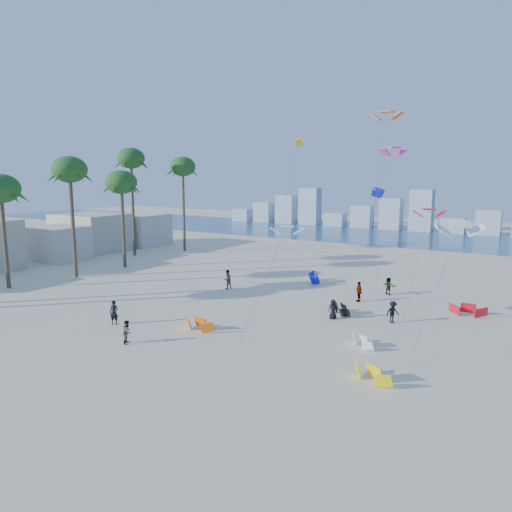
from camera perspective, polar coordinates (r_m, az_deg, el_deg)
The scene contains 10 objects.
ground at distance 31.92m, azimuth -20.58°, elevation -11.64°, with size 220.00×220.00×0.00m, color beige.
ocean at distance 93.62m, azimuth 16.77°, elevation 2.31°, with size 220.00×220.00×0.00m, color navy.
kitesurfer_near at distance 38.13m, azimuth -16.56°, elevation -6.48°, with size 0.68×0.44×1.86m, color black.
kitesurfer_mid at distance 33.81m, azimuth -15.08°, elevation -8.72°, with size 0.77×0.60×1.59m, color gray.
kitesurfers_far at distance 42.68m, azimuth 11.90°, elevation -4.64°, with size 31.64×11.13×1.93m.
grounded_kites at distance 39.76m, azimuth 10.29°, elevation -6.29°, with size 19.23×23.56×1.04m.
flying_kites at distance 44.16m, azimuth 17.65°, elevation 9.42°, with size 32.60×28.28×18.58m.
palm_row at distance 57.47m, azimuth -22.20°, elevation 8.91°, with size 9.33×44.80×14.97m.
beachfront_buildings at distance 69.94m, azimuth -24.17°, elevation 1.73°, with size 11.50×43.00×6.00m.
distant_skyline at distance 103.25m, azimuth 17.69°, elevation 4.63°, with size 85.00×3.00×8.40m.
Camera 1 is at (23.99, -17.80, 11.24)m, focal length 33.57 mm.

